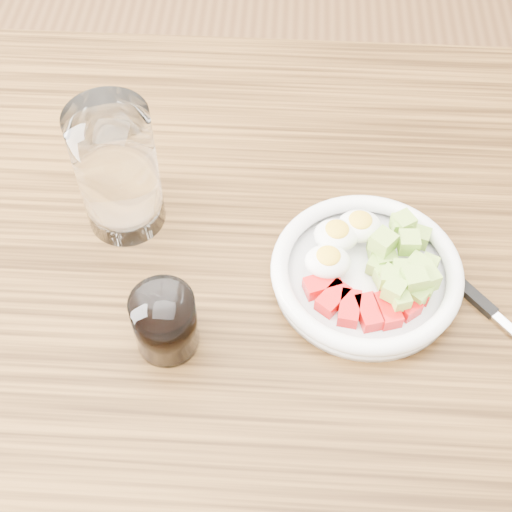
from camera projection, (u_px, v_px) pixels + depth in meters
The scene contains 6 objects.
ground at pixel (261, 488), 1.47m from camera, with size 4.00×4.00×0.00m, color brown.
dining_table at pixel (263, 322), 0.92m from camera, with size 1.50×0.90×0.77m.
bowl at pixel (367, 270), 0.82m from camera, with size 0.22×0.22×0.06m.
fork at pixel (479, 302), 0.82m from camera, with size 0.15×0.17×0.01m.
water_glass at pixel (117, 170), 0.83m from camera, with size 0.10×0.10×0.17m, color white.
coffee_glass at pixel (165, 322), 0.76m from camera, with size 0.07×0.07×0.08m.
Camera 1 is at (0.02, -0.47, 1.47)m, focal length 50.00 mm.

